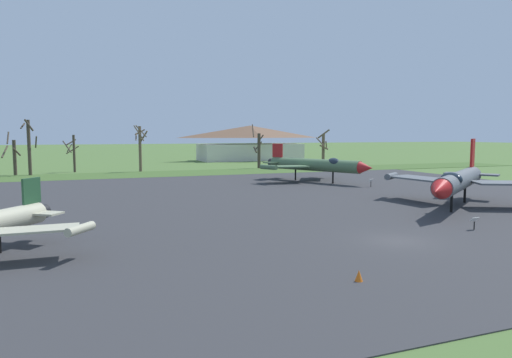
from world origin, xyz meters
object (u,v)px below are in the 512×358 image
jet_fighter_front_left (315,165)px  info_placard_rear_center (474,222)px  info_placard_front_left (371,182)px  visitor_building (250,143)px  jet_fighter_rear_center (459,181)px  traffic_cone (359,276)px

jet_fighter_front_left → info_placard_rear_center: bearing=-98.5°
info_placard_front_left → visitor_building: size_ratio=0.04×
jet_fighter_front_left → jet_fighter_rear_center: bearing=-86.5°
visitor_building → jet_fighter_front_left: bearing=-100.8°
jet_fighter_front_left → jet_fighter_rear_center: size_ratio=1.02×
info_placard_rear_center → visitor_building: size_ratio=0.03×
jet_fighter_front_left → traffic_cone: size_ratio=28.49×
jet_fighter_front_left → traffic_cone: (-18.80, -39.36, -2.18)m
jet_fighter_rear_center → traffic_cone: size_ratio=27.82×
visitor_building → traffic_cone: bearing=-107.3°
jet_fighter_rear_center → info_placard_rear_center: (-6.38, -7.98, -1.90)m
jet_fighter_front_left → info_placard_front_left: bearing=-65.3°
jet_fighter_front_left → traffic_cone: 43.67m
jet_fighter_front_left → visitor_building: visitor_building is taller
info_placard_front_left → info_placard_rear_center: bearing=-109.2°
jet_fighter_front_left → jet_fighter_rear_center: (1.50, -24.60, 0.04)m
visitor_building → traffic_cone: visitor_building is taller
info_placard_front_left → jet_fighter_rear_center: (-2.19, -16.57, 1.85)m
info_placard_rear_center → traffic_cone: 15.48m
jet_fighter_rear_center → visitor_building: visitor_building is taller
traffic_cone → jet_fighter_front_left: bearing=64.5°
jet_fighter_rear_center → info_placard_rear_center: 10.39m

